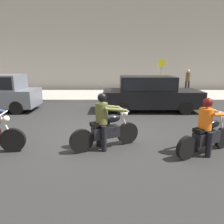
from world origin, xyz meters
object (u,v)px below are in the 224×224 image
Objects in this scene: street_sign_post at (162,74)px; pedestrian_bystander at (189,80)px; motorcycle_with_rider_olive at (106,126)px; parked_hatchback_slate_gray at (1,92)px; parked_sedan_black at (151,93)px; motorcycle_with_rider_orange_stripe at (208,131)px.

street_sign_post reaches higher than pedestrian_bystander.
pedestrian_bystander reaches higher than motorcycle_with_rider_olive.
motorcycle_with_rider_olive is 0.53× the size of parked_hatchback_slate_gray.
parked_hatchback_slate_gray reaches higher than parked_sedan_black.
motorcycle_with_rider_olive is 1.14× the size of pedestrian_bystander.
street_sign_post is (0.65, 8.25, 0.99)m from motorcycle_with_rider_orange_stripe.
motorcycle_with_rider_orange_stripe is 4.99m from parked_sedan_black.
pedestrian_bystander reaches higher than parked_hatchback_slate_gray.
pedestrian_bystander is (5.64, 9.38, 0.48)m from motorcycle_with_rider_olive.
parked_sedan_black is 5.99m from pedestrian_bystander.
street_sign_post is (3.36, 7.89, 0.96)m from motorcycle_with_rider_olive.
pedestrian_bystander is at bearing 53.22° from parked_sedan_black.
motorcycle_with_rider_orange_stripe is at bearing -7.55° from motorcycle_with_rider_olive.
parked_hatchback_slate_gray is (-5.39, 4.61, 0.27)m from motorcycle_with_rider_olive.
street_sign_post reaches higher than motorcycle_with_rider_orange_stripe.
street_sign_post is (1.30, 3.31, 0.73)m from parked_sedan_black.
motorcycle_with_rider_orange_stripe is 0.52× the size of parked_hatchback_slate_gray.
parked_hatchback_slate_gray is 12.03m from pedestrian_bystander.
parked_sedan_black is at bearing -111.45° from street_sign_post.
street_sign_post reaches higher than parked_sedan_black.
parked_sedan_black reaches higher than motorcycle_with_rider_olive.
motorcycle_with_rider_olive is 0.80× the size of street_sign_post.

